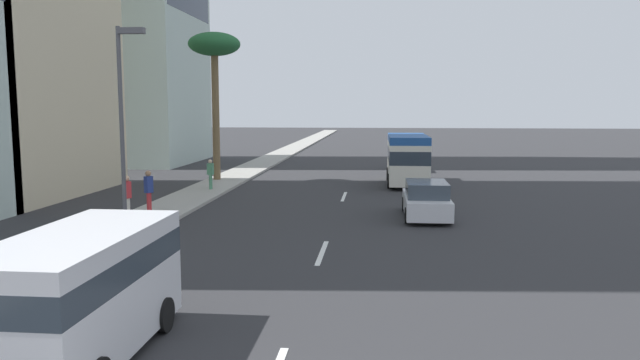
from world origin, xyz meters
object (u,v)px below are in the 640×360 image
Objects in this scene: car_fourth at (405,160)px; pedestrian_mid_block at (149,190)px; palm_tree at (214,51)px; street_lamp at (124,111)px; pedestrian_near_lamp at (127,195)px; minibus_third at (407,157)px; pedestrian_by_tree at (210,173)px; car_second at (426,200)px; van_lead at (81,288)px.

pedestrian_mid_block reaches higher than car_fourth.
palm_tree is 17.35m from street_lamp.
pedestrian_near_lamp reaches higher than car_fourth.
minibus_third is 1.38× the size of car_fourth.
pedestrian_by_tree is at bearing 137.14° from car_fourth.
minibus_third is 3.60× the size of pedestrian_mid_block.
car_fourth is at bearing -117.99° from pedestrian_by_tree.
car_second is 0.50× the size of palm_tree.
pedestrian_mid_block is (-0.98, 11.66, 0.43)m from car_second.
pedestrian_near_lamp is (12.77, 4.67, -0.23)m from van_lead.
pedestrian_by_tree is at bearing 22.79° from pedestrian_mid_block.
pedestrian_near_lamp is at bearing 150.26° from car_fourth.
minibus_third reaches higher than car_second.
van_lead is 16.79m from car_second.
pedestrian_by_tree is (7.66, -0.48, -0.12)m from pedestrian_mid_block.
van_lead is 0.76× the size of minibus_third.
minibus_third is at bearing -31.26° from street_lamp.
car_second is 0.63× the size of street_lamp.
pedestrian_near_lamp is 0.97× the size of pedestrian_mid_block.
van_lead is at bearing 114.81° from pedestrian_by_tree.
van_lead reaches higher than car_second.
van_lead is 34.54m from car_fourth.
car_second is 2.54× the size of pedestrian_near_lamp.
pedestrian_mid_block reaches higher than pedestrian_by_tree.
pedestrian_mid_block is 1.12× the size of pedestrian_by_tree.
pedestrian_near_lamp is 9.02m from pedestrian_by_tree.
street_lamp is (-12.52, -0.71, 3.46)m from pedestrian_by_tree.
minibus_third is at bearing 85.80° from pedestrian_near_lamp.
pedestrian_mid_block is at bearing -163.05° from van_lead.
minibus_third reaches higher than car_fourth.
palm_tree is at bearing 47.38° from car_second.
car_fourth is (7.73, -0.24, -0.86)m from minibus_third.
minibus_third is 4.02× the size of pedestrian_by_tree.
minibus_third reaches higher than pedestrian_near_lamp.
palm_tree reaches higher than car_second.
car_second is 18.67m from car_fourth.
car_second is at bearing -178.50° from minibus_third.
street_lamp reaches higher than car_second.
pedestrian_mid_block is 13.87m from palm_tree.
minibus_third is at bearing 164.78° from van_lead.
minibus_third is at bearing -90.66° from palm_tree.
pedestrian_mid_block is at bearing 111.65° from pedestrian_near_lamp.
van_lead is 3.05× the size of pedestrian_by_tree.
pedestrian_by_tree is 0.18× the size of palm_tree.
pedestrian_by_tree is at bearing 59.16° from car_second.
van_lead is 0.70× the size of street_lamp.
pedestrian_mid_block is 0.20× the size of palm_tree.
car_fourth is 2.70× the size of pedestrian_near_lamp.
car_second is at bearing -179.85° from car_fourth.
minibus_third is 0.92× the size of street_lamp.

